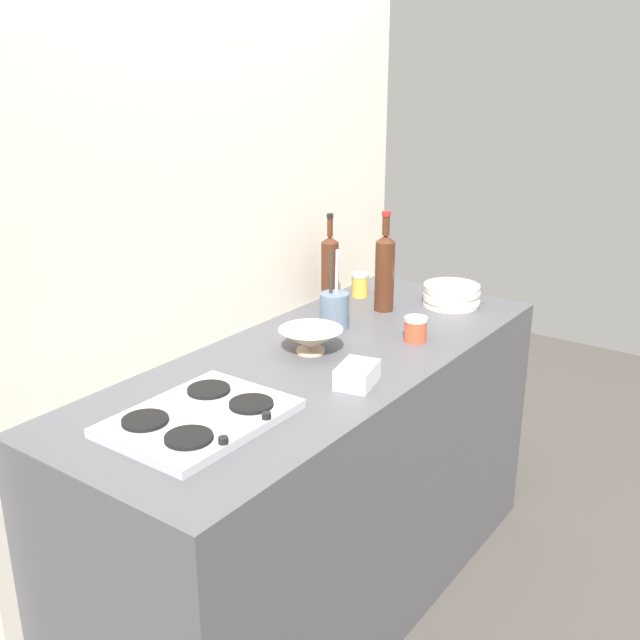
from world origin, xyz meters
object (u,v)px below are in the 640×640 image
object	(u,v)px
wine_bottle_leftmost	(385,271)
condiment_jar_rear	(360,285)
utensil_crock	(334,309)
condiment_jar_front	(416,329)
stovetop_hob	(200,417)
plate_stack	(451,295)
mixing_bowl	(311,339)
butter_dish	(357,375)
wine_bottle_mid_left	(330,270)

from	to	relation	value
wine_bottle_leftmost	condiment_jar_rear	xyz separation A→B (m)	(0.09, 0.16, -0.10)
utensil_crock	condiment_jar_front	size ratio (longest dim) A/B	3.32
stovetop_hob	wine_bottle_leftmost	world-z (taller)	wine_bottle_leftmost
utensil_crock	plate_stack	bearing A→B (deg)	-25.27
stovetop_hob	condiment_jar_rear	world-z (taller)	condiment_jar_rear
condiment_jar_front	condiment_jar_rear	xyz separation A→B (m)	(0.31, 0.42, 0.00)
utensil_crock	mixing_bowl	bearing A→B (deg)	-162.85
stovetop_hob	plate_stack	world-z (taller)	plate_stack
butter_dish	utensil_crock	xyz separation A→B (m)	(0.36, 0.33, 0.04)
mixing_bowl	stovetop_hob	bearing A→B (deg)	-173.95
wine_bottle_mid_left	plate_stack	bearing A→B (deg)	-52.54
stovetop_hob	utensil_crock	world-z (taller)	utensil_crock
mixing_bowl	condiment_jar_rear	world-z (taller)	condiment_jar_rear
mixing_bowl	utensil_crock	size ratio (longest dim) A/B	0.75
plate_stack	condiment_jar_front	size ratio (longest dim) A/B	2.61
stovetop_hob	mixing_bowl	distance (m)	0.56
stovetop_hob	condiment_jar_front	world-z (taller)	condiment_jar_front
stovetop_hob	wine_bottle_leftmost	distance (m)	1.06
condiment_jar_front	condiment_jar_rear	distance (m)	0.52
plate_stack	condiment_jar_rear	size ratio (longest dim) A/B	2.33
wine_bottle_mid_left	utensil_crock	xyz separation A→B (m)	(-0.18, -0.15, -0.07)
wine_bottle_leftmost	condiment_jar_rear	bearing A→B (deg)	61.20
plate_stack	mixing_bowl	bearing A→B (deg)	168.21
wine_bottle_leftmost	butter_dish	size ratio (longest dim) A/B	2.70
wine_bottle_mid_left	mixing_bowl	distance (m)	0.48
stovetop_hob	wine_bottle_leftmost	size ratio (longest dim) A/B	1.23
mixing_bowl	butter_dish	size ratio (longest dim) A/B	1.50
plate_stack	mixing_bowl	distance (m)	0.71
wine_bottle_mid_left	condiment_jar_rear	distance (m)	0.20
butter_dish	plate_stack	bearing A→B (deg)	7.66
utensil_crock	wine_bottle_leftmost	bearing A→B (deg)	-8.60
condiment_jar_rear	plate_stack	bearing A→B (deg)	-72.63
butter_dish	condiment_jar_front	size ratio (longest dim) A/B	1.66
wine_bottle_mid_left	butter_dish	world-z (taller)	wine_bottle_mid_left
stovetop_hob	condiment_jar_front	bearing A→B (deg)	-10.86
mixing_bowl	butter_dish	bearing A→B (deg)	-115.74
butter_dish	condiment_jar_front	world-z (taller)	condiment_jar_front
butter_dish	utensil_crock	size ratio (longest dim) A/B	0.50
mixing_bowl	condiment_jar_front	size ratio (longest dim) A/B	2.49
mixing_bowl	condiment_jar_rear	size ratio (longest dim) A/B	2.23
wine_bottle_mid_left	condiment_jar_front	size ratio (longest dim) A/B	4.29
wine_bottle_leftmost	wine_bottle_mid_left	world-z (taller)	wine_bottle_leftmost
wine_bottle_leftmost	condiment_jar_front	distance (m)	0.35
condiment_jar_front	wine_bottle_mid_left	bearing A→B (deg)	73.06
condiment_jar_rear	utensil_crock	bearing A→B (deg)	-160.70
plate_stack	butter_dish	bearing A→B (deg)	-172.34
condiment_jar_rear	condiment_jar_front	bearing A→B (deg)	-126.35
wine_bottle_leftmost	condiment_jar_front	world-z (taller)	wine_bottle_leftmost
utensil_crock	condiment_jar_front	xyz separation A→B (m)	(0.05, -0.29, -0.02)
stovetop_hob	wine_bottle_mid_left	bearing A→B (deg)	15.98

